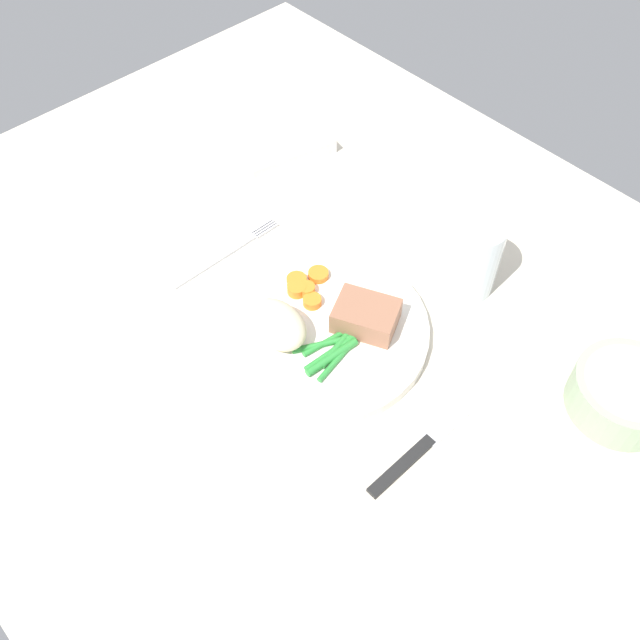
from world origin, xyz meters
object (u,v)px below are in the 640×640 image
object	(u,v)px
water_glass	(470,260)
dinner_plate	(320,329)
fork	(226,254)
meat_portion	(366,316)
salad_bowl	(625,393)
knife	(435,435)
napkin	(274,136)

from	to	relation	value
water_glass	dinner_plate	bearing A→B (deg)	-109.68
fork	water_glass	world-z (taller)	water_glass
meat_portion	salad_bowl	xyz separation A→B (cm)	(25.71, 12.98, -0.43)
meat_portion	knife	distance (cm)	15.60
fork	knife	bearing A→B (deg)	0.01
salad_bowl	knife	bearing A→B (deg)	-122.51
meat_portion	knife	world-z (taller)	meat_portion
knife	water_glass	size ratio (longest dim) A/B	2.02
knife	salad_bowl	distance (cm)	20.59
dinner_plate	water_glass	world-z (taller)	water_glass
meat_portion	fork	size ratio (longest dim) A/B	0.43
water_glass	salad_bowl	bearing A→B (deg)	-3.45
salad_bowl	meat_portion	bearing A→B (deg)	-153.22
fork	meat_portion	bearing A→B (deg)	11.52
dinner_plate	salad_bowl	world-z (taller)	salad_bowl
dinner_plate	knife	xyz separation A→B (cm)	(18.13, -0.29, -0.60)
fork	knife	distance (cm)	35.60
meat_portion	water_glass	distance (cm)	14.73
dinner_plate	napkin	distance (cm)	35.99
fork	napkin	xyz separation A→B (cm)	(-13.02, 19.37, 0.92)
dinner_plate	napkin	world-z (taller)	napkin
knife	water_glass	world-z (taller)	water_glass
napkin	dinner_plate	bearing A→B (deg)	-32.08
dinner_plate	water_glass	distance (cm)	19.77
water_glass	fork	bearing A→B (deg)	-142.29
dinner_plate	knife	size ratio (longest dim) A/B	1.23
dinner_plate	fork	size ratio (longest dim) A/B	1.52
fork	water_glass	bearing A→B (deg)	37.77
knife	salad_bowl	xyz separation A→B (cm)	(10.99, 17.24, 2.47)
knife	napkin	bearing A→B (deg)	162.15
knife	water_glass	xyz separation A→B (cm)	(-11.58, 18.60, 4.11)
dinner_plate	fork	bearing A→B (deg)	-179.16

